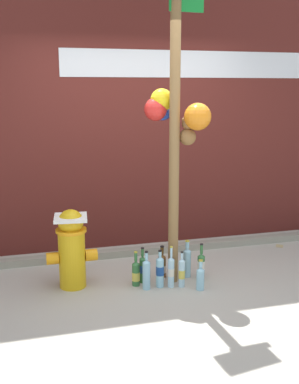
{
  "coord_description": "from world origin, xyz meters",
  "views": [
    {
      "loc": [
        -1.25,
        -3.9,
        1.91
      ],
      "look_at": [
        -0.09,
        0.32,
        0.93
      ],
      "focal_mm": 43.97,
      "sensor_mm": 36.0,
      "label": 1
    }
  ],
  "objects_px": {
    "bottle_2": "(162,265)",
    "bottle_6": "(182,272)",
    "memorial_post": "(175,101)",
    "fire_hydrant": "(72,247)",
    "bottle_0": "(160,271)",
    "bottle_3": "(146,274)",
    "bottle_9": "(136,273)",
    "bottle_8": "(171,271)",
    "bottle_5": "(143,268)",
    "bottle_4": "(201,265)",
    "bottle_7": "(187,261)",
    "bottle_1": "(200,277)"
  },
  "relations": [
    {
      "from": "memorial_post",
      "to": "bottle_8",
      "type": "height_order",
      "value": "memorial_post"
    },
    {
      "from": "bottle_4",
      "to": "bottle_7",
      "type": "bearing_deg",
      "value": 146.34
    },
    {
      "from": "fire_hydrant",
      "to": "bottle_8",
      "type": "height_order",
      "value": "fire_hydrant"
    },
    {
      "from": "bottle_3",
      "to": "memorial_post",
      "type": "bearing_deg",
      "value": 25.96
    },
    {
      "from": "bottle_3",
      "to": "bottle_9",
      "type": "distance_m",
      "value": 0.14
    },
    {
      "from": "bottle_1",
      "to": "bottle_4",
      "type": "xyz_separation_m",
      "value": [
        0.11,
        0.26,
        0.02
      ]
    },
    {
      "from": "bottle_3",
      "to": "bottle_5",
      "type": "bearing_deg",
      "value": 88.62
    },
    {
      "from": "memorial_post",
      "to": "bottle_7",
      "type": "bearing_deg",
      "value": 10.42
    },
    {
      "from": "memorial_post",
      "to": "bottle_3",
      "type": "xyz_separation_m",
      "value": [
        -0.33,
        -0.16,
        -1.63
      ]
    },
    {
      "from": "fire_hydrant",
      "to": "bottle_5",
      "type": "bearing_deg",
      "value": -7.54
    },
    {
      "from": "fire_hydrant",
      "to": "bottle_5",
      "type": "height_order",
      "value": "fire_hydrant"
    },
    {
      "from": "bottle_7",
      "to": "bottle_5",
      "type": "bearing_deg",
      "value": -177.22
    },
    {
      "from": "bottle_5",
      "to": "bottle_8",
      "type": "relative_size",
      "value": 0.88
    },
    {
      "from": "bottle_2",
      "to": "bottle_6",
      "type": "xyz_separation_m",
      "value": [
        0.11,
        -0.29,
        0.03
      ]
    },
    {
      "from": "bottle_0",
      "to": "bottle_3",
      "type": "xyz_separation_m",
      "value": [
        -0.14,
        -0.02,
        -0.01
      ]
    },
    {
      "from": "bottle_1",
      "to": "bottle_5",
      "type": "height_order",
      "value": "bottle_5"
    },
    {
      "from": "bottle_0",
      "to": "bottle_4",
      "type": "xyz_separation_m",
      "value": [
        0.46,
        0.09,
        -0.02
      ]
    },
    {
      "from": "bottle_5",
      "to": "bottle_8",
      "type": "distance_m",
      "value": 0.3
    },
    {
      "from": "memorial_post",
      "to": "bottle_6",
      "type": "distance_m",
      "value": 1.65
    },
    {
      "from": "bottle_3",
      "to": "bottle_7",
      "type": "bearing_deg",
      "value": 21.21
    },
    {
      "from": "fire_hydrant",
      "to": "bottle_2",
      "type": "xyz_separation_m",
      "value": [
        0.91,
        -0.0,
        -0.28
      ]
    },
    {
      "from": "fire_hydrant",
      "to": "bottle_6",
      "type": "height_order",
      "value": "fire_hydrant"
    },
    {
      "from": "memorial_post",
      "to": "bottle_3",
      "type": "height_order",
      "value": "memorial_post"
    },
    {
      "from": "bottle_7",
      "to": "bottle_3",
      "type": "bearing_deg",
      "value": -158.79
    },
    {
      "from": "bottle_2",
      "to": "bottle_8",
      "type": "distance_m",
      "value": 0.27
    },
    {
      "from": "bottle_0",
      "to": "bottle_8",
      "type": "xyz_separation_m",
      "value": [
        0.1,
        -0.03,
        -0.0
      ]
    },
    {
      "from": "bottle_6",
      "to": "fire_hydrant",
      "type": "bearing_deg",
      "value": 164.17
    },
    {
      "from": "bottle_1",
      "to": "bottle_9",
      "type": "relative_size",
      "value": 0.86
    },
    {
      "from": "bottle_8",
      "to": "bottle_9",
      "type": "xyz_separation_m",
      "value": [
        -0.32,
        0.12,
        -0.04
      ]
    },
    {
      "from": "fire_hydrant",
      "to": "bottle_2",
      "type": "height_order",
      "value": "fire_hydrant"
    },
    {
      "from": "bottle_0",
      "to": "bottle_6",
      "type": "relative_size",
      "value": 1.04
    },
    {
      "from": "fire_hydrant",
      "to": "bottle_7",
      "type": "bearing_deg",
      "value": -3.31
    },
    {
      "from": "bottle_2",
      "to": "bottle_8",
      "type": "height_order",
      "value": "bottle_8"
    },
    {
      "from": "fire_hydrant",
      "to": "bottle_4",
      "type": "distance_m",
      "value": 1.32
    },
    {
      "from": "bottle_5",
      "to": "bottle_1",
      "type": "bearing_deg",
      "value": -32.67
    },
    {
      "from": "bottle_1",
      "to": "bottle_6",
      "type": "xyz_separation_m",
      "value": [
        -0.15,
        0.12,
        0.02
      ]
    },
    {
      "from": "fire_hydrant",
      "to": "bottle_6",
      "type": "bearing_deg",
      "value": -15.83
    },
    {
      "from": "bottle_2",
      "to": "bottle_7",
      "type": "xyz_separation_m",
      "value": [
        0.25,
        -0.06,
        0.04
      ]
    },
    {
      "from": "fire_hydrant",
      "to": "bottle_2",
      "type": "bearing_deg",
      "value": -0.3
    },
    {
      "from": "bottle_0",
      "to": "bottle_9",
      "type": "xyz_separation_m",
      "value": [
        -0.22,
        0.09,
        -0.04
      ]
    },
    {
      "from": "bottle_1",
      "to": "bottle_8",
      "type": "height_order",
      "value": "bottle_8"
    },
    {
      "from": "bottle_2",
      "to": "bottle_4",
      "type": "height_order",
      "value": "bottle_4"
    },
    {
      "from": "bottle_4",
      "to": "bottle_8",
      "type": "relative_size",
      "value": 0.89
    },
    {
      "from": "memorial_post",
      "to": "fire_hydrant",
      "type": "relative_size",
      "value": 3.93
    },
    {
      "from": "memorial_post",
      "to": "bottle_0",
      "type": "distance_m",
      "value": 1.64
    },
    {
      "from": "bottle_3",
      "to": "bottle_6",
      "type": "distance_m",
      "value": 0.35
    },
    {
      "from": "bottle_7",
      "to": "bottle_9",
      "type": "relative_size",
      "value": 1.11
    },
    {
      "from": "fire_hydrant",
      "to": "bottle_0",
      "type": "bearing_deg",
      "value": -16.06
    },
    {
      "from": "bottle_9",
      "to": "memorial_post",
      "type": "bearing_deg",
      "value": 6.79
    },
    {
      "from": "bottle_5",
      "to": "bottle_8",
      "type": "bearing_deg",
      "value": -36.55
    }
  ]
}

